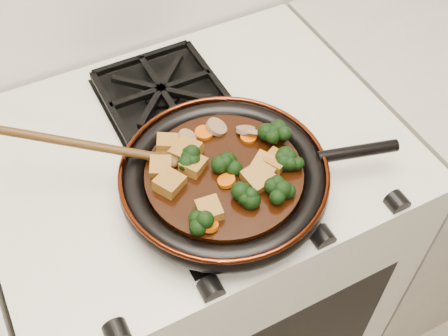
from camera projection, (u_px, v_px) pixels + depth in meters
name	position (u px, v px, depth m)	size (l,w,h in m)	color
stove	(200.00, 266.00, 1.38)	(0.76, 0.60, 0.90)	beige
burner_grate_front	(227.00, 195.00, 0.94)	(0.23, 0.23, 0.03)	black
burner_grate_back	(162.00, 93.00, 1.10)	(0.23, 0.23, 0.03)	black
skillet	(225.00, 178.00, 0.93)	(0.47, 0.35, 0.05)	black
braising_sauce	(224.00, 176.00, 0.92)	(0.26, 0.26, 0.02)	black
tofu_cube_0	(167.00, 143.00, 0.95)	(0.04, 0.03, 0.02)	#8C5E20
tofu_cube_1	(161.00, 167.00, 0.91)	(0.03, 0.04, 0.02)	#8C5E20
tofu_cube_2	(193.00, 165.00, 0.92)	(0.04, 0.03, 0.02)	#8C5E20
tofu_cube_3	(210.00, 210.00, 0.86)	(0.04, 0.04, 0.02)	#8C5E20
tofu_cube_4	(186.00, 151.00, 0.93)	(0.04, 0.04, 0.02)	#8C5E20
tofu_cube_5	(169.00, 183.00, 0.89)	(0.04, 0.04, 0.02)	#8C5E20
tofu_cube_6	(275.00, 162.00, 0.92)	(0.04, 0.04, 0.02)	#8C5E20
tofu_cube_7	(265.00, 166.00, 0.91)	(0.04, 0.04, 0.02)	#8C5E20
tofu_cube_8	(258.00, 178.00, 0.90)	(0.04, 0.04, 0.02)	#8C5E20
broccoli_floret_0	(275.00, 136.00, 0.95)	(0.06, 0.06, 0.06)	black
broccoli_floret_1	(197.00, 223.00, 0.84)	(0.06, 0.06, 0.05)	black
broccoli_floret_2	(225.00, 167.00, 0.91)	(0.06, 0.06, 0.05)	black
broccoli_floret_3	(289.00, 162.00, 0.92)	(0.06, 0.06, 0.05)	black
broccoli_floret_4	(189.00, 161.00, 0.92)	(0.06, 0.06, 0.05)	black
broccoli_floret_5	(278.00, 190.00, 0.88)	(0.06, 0.06, 0.05)	black
broccoli_floret_6	(242.00, 198.00, 0.87)	(0.06, 0.06, 0.05)	black
carrot_coin_0	(204.00, 133.00, 0.97)	(0.03, 0.03, 0.01)	#B94B05
carrot_coin_1	(249.00, 137.00, 0.96)	(0.03, 0.03, 0.01)	#B94B05
carrot_coin_2	(227.00, 181.00, 0.90)	(0.03, 0.03, 0.01)	#B94B05
carrot_coin_3	(208.00, 225.00, 0.85)	(0.03, 0.03, 0.01)	#B94B05
mushroom_slice_0	(246.00, 130.00, 0.97)	(0.03, 0.03, 0.01)	#7F6149
mushroom_slice_1	(187.00, 137.00, 0.96)	(0.03, 0.03, 0.01)	#7F6149
mushroom_slice_2	(217.00, 127.00, 0.97)	(0.04, 0.04, 0.01)	#7F6149
mushroom_slice_3	(254.00, 133.00, 0.96)	(0.04, 0.04, 0.01)	#7F6149
wooden_spoon	(114.00, 150.00, 0.91)	(0.17, 0.10, 0.28)	#40270D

